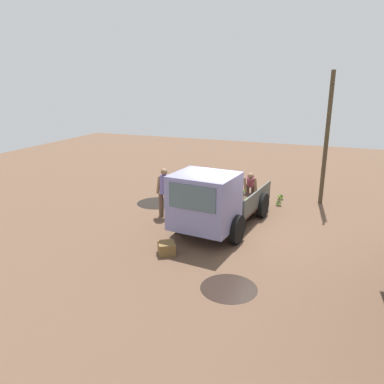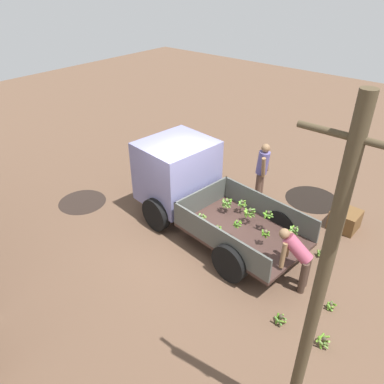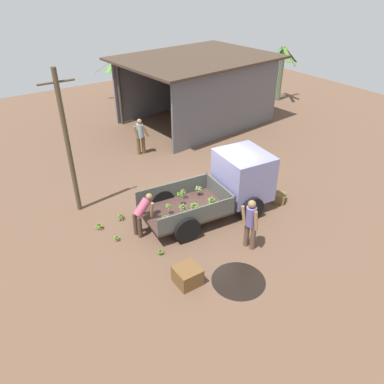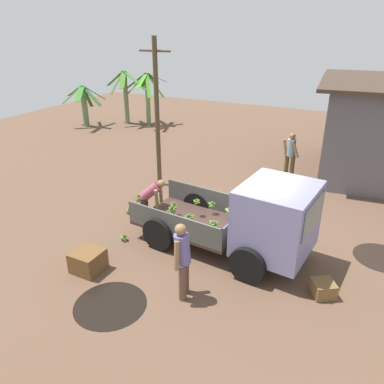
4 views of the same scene
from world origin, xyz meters
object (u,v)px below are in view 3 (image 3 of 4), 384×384
(person_bystander_near_shed, at_px, (140,135))
(wooden_crate_0, at_px, (188,275))
(banana_bunch_on_ground_2, at_px, (121,217))
(person_foreground_visitor, at_px, (251,222))
(person_worker_loading, at_px, (142,213))
(wooden_crate_1, at_px, (279,198))
(banana_bunch_on_ground_1, at_px, (99,226))
(utility_pole, at_px, (68,143))
(banana_bunch_on_ground_0, at_px, (117,238))
(cargo_truck, at_px, (233,181))
(banana_bunch_on_ground_3, at_px, (160,252))

(person_bystander_near_shed, relative_size, wooden_crate_0, 2.54)
(banana_bunch_on_ground_2, bearing_deg, person_foreground_visitor, -53.56)
(person_worker_loading, relative_size, wooden_crate_0, 2.03)
(wooden_crate_1, bearing_deg, banana_bunch_on_ground_1, 160.49)
(utility_pole, xyz_separation_m, banana_bunch_on_ground_0, (0.35, -2.44, -2.51))
(banana_bunch_on_ground_1, bearing_deg, banana_bunch_on_ground_2, 4.40)
(person_foreground_visitor, bearing_deg, banana_bunch_on_ground_2, -67.03)
(banana_bunch_on_ground_0, bearing_deg, banana_bunch_on_ground_2, 58.05)
(cargo_truck, height_order, wooden_crate_0, cargo_truck)
(banana_bunch_on_ground_0, height_order, wooden_crate_1, wooden_crate_1)
(banana_bunch_on_ground_1, distance_m, banana_bunch_on_ground_2, 0.83)
(person_worker_loading, relative_size, person_bystander_near_shed, 0.80)
(cargo_truck, bearing_deg, banana_bunch_on_ground_3, -161.20)
(utility_pole, height_order, banana_bunch_on_ground_3, utility_pole)
(banana_bunch_on_ground_1, bearing_deg, person_foreground_visitor, -45.40)
(banana_bunch_on_ground_0, distance_m, wooden_crate_0, 2.96)
(banana_bunch_on_ground_3, bearing_deg, wooden_crate_0, -89.06)
(person_worker_loading, bearing_deg, wooden_crate_1, -24.14)
(banana_bunch_on_ground_2, height_order, wooden_crate_1, wooden_crate_1)
(cargo_truck, height_order, banana_bunch_on_ground_2, cargo_truck)
(banana_bunch_on_ground_0, xyz_separation_m, banana_bunch_on_ground_2, (0.60, 0.96, 0.03))
(person_bystander_near_shed, distance_m, banana_bunch_on_ground_0, 6.50)
(person_worker_loading, xyz_separation_m, wooden_crate_0, (-0.06, -2.72, -0.54))
(utility_pole, xyz_separation_m, person_bystander_near_shed, (4.05, 2.85, -1.65))
(person_foreground_visitor, bearing_deg, banana_bunch_on_ground_3, -40.87)
(person_worker_loading, distance_m, banana_bunch_on_ground_2, 1.31)
(person_foreground_visitor, distance_m, wooden_crate_1, 3.13)
(utility_pole, height_order, person_foreground_visitor, utility_pole)
(cargo_truck, bearing_deg, person_worker_loading, 178.14)
(utility_pole, height_order, wooden_crate_0, utility_pole)
(banana_bunch_on_ground_3, bearing_deg, person_bystander_near_shed, 66.58)
(person_bystander_near_shed, height_order, banana_bunch_on_ground_1, person_bystander_near_shed)
(person_worker_loading, distance_m, banana_bunch_on_ground_0, 1.15)
(person_bystander_near_shed, distance_m, banana_bunch_on_ground_2, 5.38)
(banana_bunch_on_ground_3, bearing_deg, wooden_crate_1, 0.84)
(person_worker_loading, xyz_separation_m, banana_bunch_on_ground_3, (-0.09, -1.26, -0.70))
(banana_bunch_on_ground_0, xyz_separation_m, banana_bunch_on_ground_3, (0.81, -1.38, 0.00))
(person_worker_loading, height_order, banana_bunch_on_ground_1, person_worker_loading)
(person_foreground_visitor, distance_m, banana_bunch_on_ground_3, 2.90)
(cargo_truck, distance_m, banana_bunch_on_ground_3, 3.70)
(person_worker_loading, xyz_separation_m, wooden_crate_1, (5.08, -1.18, -0.63))
(utility_pole, bearing_deg, wooden_crate_1, -30.57)
(cargo_truck, height_order, person_worker_loading, cargo_truck)
(cargo_truck, xyz_separation_m, banana_bunch_on_ground_2, (-3.69, 1.56, -0.97))
(utility_pole, distance_m, wooden_crate_0, 5.89)
(person_foreground_visitor, relative_size, banana_bunch_on_ground_0, 8.33)
(person_bystander_near_shed, relative_size, wooden_crate_1, 3.73)
(person_bystander_near_shed, xyz_separation_m, banana_bunch_on_ground_0, (-3.70, -5.28, -0.85))
(person_worker_loading, distance_m, banana_bunch_on_ground_1, 1.66)
(utility_pole, height_order, wooden_crate_1, utility_pole)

